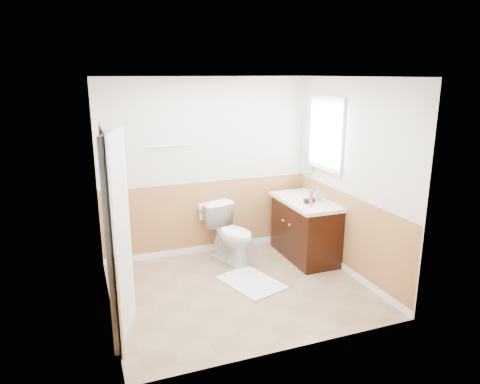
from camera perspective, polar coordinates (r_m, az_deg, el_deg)
name	(u,v)px	position (r m, az deg, el deg)	size (l,w,h in m)	color
floor	(240,289)	(5.48, -0.06, -12.44)	(3.00, 3.00, 0.00)	#8C7051
ceiling	(239,77)	(4.86, -0.07, 14.70)	(3.00, 3.00, 0.00)	white
wall_back	(207,168)	(6.23, -4.27, 3.15)	(3.00, 3.00, 0.00)	silver
wall_front	(291,225)	(3.89, 6.69, -4.27)	(3.00, 3.00, 0.00)	silver
wall_left	(103,203)	(4.73, -17.33, -1.34)	(3.00, 3.00, 0.00)	silver
wall_right	(351,179)	(5.71, 14.18, 1.64)	(3.00, 3.00, 0.00)	silver
wainscot_back	(208,218)	(6.41, -4.11, -3.44)	(3.00, 3.00, 0.00)	tan
wainscot_front	(288,301)	(4.21, 6.29, -13.91)	(3.00, 3.00, 0.00)	tan
wainscot_left	(110,270)	(4.99, -16.52, -9.62)	(2.60, 2.60, 0.00)	tan
wainscot_right	(346,235)	(5.92, 13.62, -5.44)	(2.60, 2.60, 0.00)	tan
toilet	(231,234)	(6.09, -1.12, -5.44)	(0.44, 0.78, 0.80)	white
bath_mat	(251,282)	(5.61, 1.47, -11.63)	(0.55, 0.80, 0.02)	white
vanity_cabinet	(305,230)	(6.29, 8.46, -4.92)	(0.55, 1.10, 0.80)	black
vanity_knob_left	(290,225)	(6.02, 6.46, -4.25)	(0.03, 0.03, 0.03)	silver
vanity_knob_right	(283,220)	(6.19, 5.63, -3.68)	(0.03, 0.03, 0.03)	silver
countertop	(306,201)	(6.15, 8.53, -1.21)	(0.60, 1.15, 0.05)	silver
sink_basin	(301,196)	(6.27, 7.96, -0.53)	(0.36, 0.36, 0.02)	white
faucet	(313,191)	(6.34, 9.41, 0.14)	(0.02, 0.02, 0.14)	silver
lotion_bottle	(311,198)	(5.83, 9.19, -0.77)	(0.05, 0.05, 0.22)	#CD3575
soap_dispenser	(318,194)	(6.10, 10.07, -0.24)	(0.09, 0.09, 0.19)	#9AA6AE
hair_dryer_body	(309,200)	(5.98, 8.95, -1.09)	(0.07, 0.07, 0.14)	black
hair_dryer_handle	(305,202)	(6.03, 8.39, -1.24)	(0.03, 0.03, 0.07)	black
mirror_panel	(307,143)	(6.56, 8.72, 6.29)	(0.02, 0.35, 0.90)	silver
window_frame	(326,134)	(6.09, 11.10, 7.42)	(0.04, 0.80, 1.00)	white
window_glass	(327,134)	(6.10, 11.23, 7.42)	(0.01, 0.70, 0.90)	white
door	(119,237)	(4.38, -15.40, -5.67)	(0.05, 0.80, 2.04)	white
door_frame	(111,237)	(4.37, -16.40, -5.64)	(0.02, 0.92, 2.10)	white
door_knob	(122,232)	(4.72, -15.01, -5.04)	(0.06, 0.06, 0.06)	silver
towel_bar	(168,146)	(5.99, -9.27, 5.92)	(0.02, 0.02, 0.62)	silver
tp_holder_bar	(203,207)	(6.27, -4.86, -1.96)	(0.02, 0.02, 0.14)	silver
tp_roll	(203,207)	(6.27, -4.86, -1.96)	(0.11, 0.11, 0.10)	white
tp_sheet	(203,214)	(6.30, -4.84, -2.92)	(0.10, 0.01, 0.16)	white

